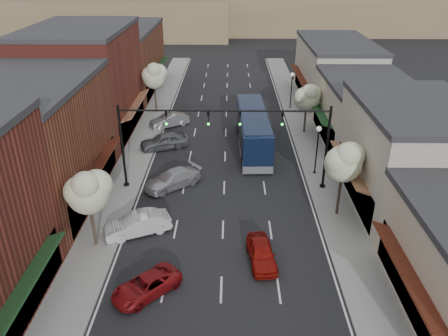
{
  "coord_description": "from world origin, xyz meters",
  "views": [
    {
      "loc": [
        0.44,
        -23.21,
        17.44
      ],
      "look_at": [
        -0.0,
        7.18,
        2.2
      ],
      "focal_mm": 35.0,
      "sensor_mm": 36.0,
      "label": 1
    }
  ],
  "objects_px": {
    "signal_mast_right": "(297,136)",
    "lamp_post_near": "(318,142)",
    "tree_left_near": "(88,190)",
    "parked_car_b": "(137,224)",
    "tree_left_far": "(154,75)",
    "tree_right_near": "(345,161)",
    "tree_right_far": "(308,97)",
    "red_hatchback": "(261,253)",
    "lamp_post_far": "(292,84)",
    "signal_mast_left": "(152,135)",
    "parked_car_c": "(173,179)",
    "parked_car_a": "(146,286)",
    "parked_car_d": "(164,141)",
    "coach_bus": "(253,130)",
    "parked_car_e": "(169,120)"
  },
  "relations": [
    {
      "from": "parked_car_b",
      "to": "coach_bus",
      "type": "bearing_deg",
      "value": 126.03
    },
    {
      "from": "coach_bus",
      "to": "parked_car_d",
      "type": "xyz_separation_m",
      "value": [
        -8.61,
        -0.3,
        -1.12
      ]
    },
    {
      "from": "signal_mast_right",
      "to": "tree_left_far",
      "type": "distance_m",
      "value": 22.68
    },
    {
      "from": "tree_left_near",
      "to": "lamp_post_near",
      "type": "relative_size",
      "value": 1.28
    },
    {
      "from": "signal_mast_left",
      "to": "lamp_post_near",
      "type": "bearing_deg",
      "value": 10.56
    },
    {
      "from": "parked_car_d",
      "to": "parked_car_a",
      "type": "bearing_deg",
      "value": -16.78
    },
    {
      "from": "signal_mast_left",
      "to": "lamp_post_far",
      "type": "height_order",
      "value": "signal_mast_left"
    },
    {
      "from": "parked_car_c",
      "to": "parked_car_a",
      "type": "bearing_deg",
      "value": -39.22
    },
    {
      "from": "parked_car_b",
      "to": "signal_mast_right",
      "type": "bearing_deg",
      "value": 95.86
    },
    {
      "from": "parked_car_b",
      "to": "tree_left_far",
      "type": "bearing_deg",
      "value": 161.85
    },
    {
      "from": "tree_right_far",
      "to": "tree_left_near",
      "type": "distance_m",
      "value": 25.99
    },
    {
      "from": "coach_bus",
      "to": "parked_car_d",
      "type": "relative_size",
      "value": 2.6
    },
    {
      "from": "tree_right_near",
      "to": "tree_right_far",
      "type": "distance_m",
      "value": 16.01
    },
    {
      "from": "tree_left_near",
      "to": "parked_car_e",
      "type": "height_order",
      "value": "tree_left_near"
    },
    {
      "from": "coach_bus",
      "to": "parked_car_e",
      "type": "distance_m",
      "value": 10.59
    },
    {
      "from": "signal_mast_left",
      "to": "lamp_post_near",
      "type": "relative_size",
      "value": 1.85
    },
    {
      "from": "tree_right_near",
      "to": "red_hatchback",
      "type": "relative_size",
      "value": 1.53
    },
    {
      "from": "tree_left_far",
      "to": "lamp_post_near",
      "type": "height_order",
      "value": "tree_left_far"
    },
    {
      "from": "signal_mast_left",
      "to": "tree_right_far",
      "type": "bearing_deg",
      "value": 40.54
    },
    {
      "from": "parked_car_b",
      "to": "parked_car_e",
      "type": "bearing_deg",
      "value": 157.25
    },
    {
      "from": "tree_right_near",
      "to": "coach_bus",
      "type": "height_order",
      "value": "tree_right_near"
    },
    {
      "from": "parked_car_c",
      "to": "parked_car_d",
      "type": "height_order",
      "value": "parked_car_d"
    },
    {
      "from": "tree_right_near",
      "to": "parked_car_b",
      "type": "height_order",
      "value": "tree_right_near"
    },
    {
      "from": "parked_car_e",
      "to": "coach_bus",
      "type": "bearing_deg",
      "value": 24.94
    },
    {
      "from": "signal_mast_right",
      "to": "lamp_post_far",
      "type": "bearing_deg",
      "value": 83.78
    },
    {
      "from": "signal_mast_right",
      "to": "tree_right_far",
      "type": "xyz_separation_m",
      "value": [
        2.73,
        11.95,
        -0.63
      ]
    },
    {
      "from": "signal_mast_right",
      "to": "lamp_post_near",
      "type": "relative_size",
      "value": 1.85
    },
    {
      "from": "signal_mast_right",
      "to": "tree_right_near",
      "type": "relative_size",
      "value": 1.38
    },
    {
      "from": "signal_mast_left",
      "to": "lamp_post_far",
      "type": "distance_m",
      "value": 24.14
    },
    {
      "from": "parked_car_c",
      "to": "red_hatchback",
      "type": "bearing_deg",
      "value": -4.42
    },
    {
      "from": "lamp_post_far",
      "to": "parked_car_c",
      "type": "xyz_separation_m",
      "value": [
        -12.0,
        -19.9,
        -2.31
      ]
    },
    {
      "from": "red_hatchback",
      "to": "parked_car_c",
      "type": "height_order",
      "value": "parked_car_c"
    },
    {
      "from": "parked_car_b",
      "to": "parked_car_c",
      "type": "xyz_separation_m",
      "value": [
        1.61,
        6.62,
        -0.04
      ]
    },
    {
      "from": "lamp_post_near",
      "to": "coach_bus",
      "type": "relative_size",
      "value": 0.37
    },
    {
      "from": "tree_right_far",
      "to": "lamp_post_near",
      "type": "xyz_separation_m",
      "value": [
        -0.55,
        -9.44,
        -0.99
      ]
    },
    {
      "from": "signal_mast_left",
      "to": "parked_car_d",
      "type": "height_order",
      "value": "signal_mast_left"
    },
    {
      "from": "parked_car_e",
      "to": "tree_left_far",
      "type": "bearing_deg",
      "value": 173.65
    },
    {
      "from": "signal_mast_right",
      "to": "coach_bus",
      "type": "height_order",
      "value": "signal_mast_right"
    },
    {
      "from": "signal_mast_right",
      "to": "tree_left_near",
      "type": "distance_m",
      "value": 16.05
    },
    {
      "from": "lamp_post_far",
      "to": "lamp_post_near",
      "type": "bearing_deg",
      "value": -90.0
    },
    {
      "from": "tree_left_far",
      "to": "signal_mast_right",
      "type": "bearing_deg",
      "value": -52.29
    },
    {
      "from": "signal_mast_right",
      "to": "parked_car_b",
      "type": "xyz_separation_m",
      "value": [
        -11.43,
        -6.52,
        -3.88
      ]
    },
    {
      "from": "tree_left_near",
      "to": "parked_car_c",
      "type": "xyz_separation_m",
      "value": [
        4.05,
        8.15,
        -3.52
      ]
    },
    {
      "from": "lamp_post_near",
      "to": "red_hatchback",
      "type": "relative_size",
      "value": 1.14
    },
    {
      "from": "tree_left_near",
      "to": "signal_mast_right",
      "type": "bearing_deg",
      "value": 30.14
    },
    {
      "from": "red_hatchback",
      "to": "parked_car_a",
      "type": "height_order",
      "value": "red_hatchback"
    },
    {
      "from": "signal_mast_right",
      "to": "parked_car_b",
      "type": "height_order",
      "value": "signal_mast_right"
    },
    {
      "from": "coach_bus",
      "to": "red_hatchback",
      "type": "distance_m",
      "value": 17.56
    },
    {
      "from": "tree_left_near",
      "to": "red_hatchback",
      "type": "height_order",
      "value": "tree_left_near"
    },
    {
      "from": "tree_right_far",
      "to": "parked_car_b",
      "type": "xyz_separation_m",
      "value": [
        -14.16,
        -18.47,
        -3.25
      ]
    }
  ]
}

